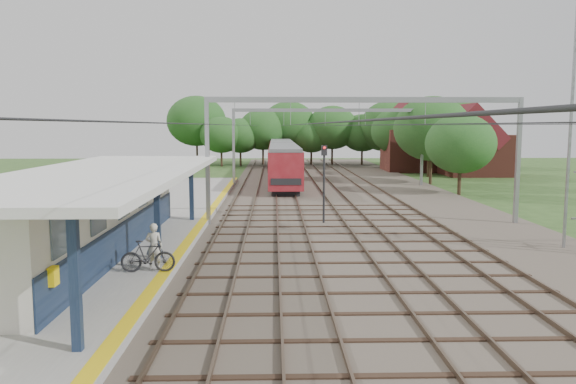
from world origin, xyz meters
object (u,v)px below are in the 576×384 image
object	(u,v)px
bicycle	(148,256)
train	(282,159)
signal_post	(324,175)
person	(154,246)

from	to	relation	value
bicycle	train	xyz separation A→B (m)	(5.33, 39.63, 1.12)
signal_post	person	bearing A→B (deg)	-128.56
bicycle	train	world-z (taller)	train
bicycle	train	size ratio (longest dim) A/B	0.05
train	signal_post	bearing A→B (deg)	-86.26
person	bicycle	bearing A→B (deg)	74.74
train	signal_post	size ratio (longest dim) A/B	7.82
person	train	world-z (taller)	train
person	train	size ratio (longest dim) A/B	0.05
person	bicycle	world-z (taller)	person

